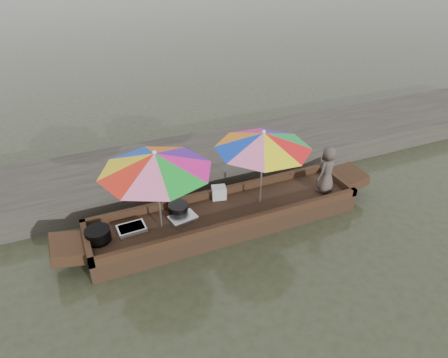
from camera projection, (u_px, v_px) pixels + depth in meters
name	position (u px, v px, depth m)	size (l,w,h in m)	color
water	(226.00, 225.00, 7.86)	(80.00, 80.00, 0.00)	#2B331C
dock	(189.00, 164.00, 9.46)	(22.00, 2.20, 0.50)	#2D2B26
boat_hull	(226.00, 218.00, 7.77)	(5.27, 1.20, 0.35)	black
cooking_pot	(98.00, 235.00, 6.87)	(0.43, 0.43, 0.23)	black
tray_crayfish	(132.00, 229.00, 7.12)	(0.49, 0.34, 0.09)	silver
tray_scallop	(183.00, 218.00, 7.42)	(0.49, 0.34, 0.06)	silver
charcoal_grill	(178.00, 209.00, 7.57)	(0.36, 0.36, 0.17)	black
supply_bag	(219.00, 192.00, 7.98)	(0.28, 0.22, 0.26)	silver
vendor	(327.00, 170.00, 8.01)	(0.50, 0.33, 1.02)	#473C36
umbrella_bow	(158.00, 191.00, 6.84)	(1.94, 1.94, 1.55)	#4D14A5
umbrella_stern	(262.00, 168.00, 7.53)	(1.81, 1.81, 1.55)	#5014A5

